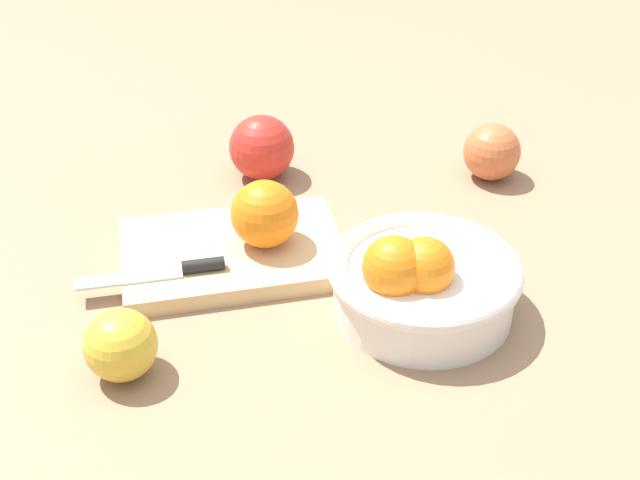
{
  "coord_description": "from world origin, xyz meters",
  "views": [
    {
      "loc": [
        -0.03,
        0.79,
        0.56
      ],
      "look_at": [
        -0.02,
        0.02,
        0.04
      ],
      "focal_mm": 48.65,
      "sensor_mm": 36.0,
      "label": 1
    }
  ],
  "objects_px": {
    "cutting_board": "(233,253)",
    "orange_on_board": "(265,214)",
    "apple_front_right": "(262,148)",
    "bowl": "(421,281)",
    "knife": "(172,271)",
    "apple_front_left": "(492,152)",
    "apple_back_right": "(121,345)"
  },
  "relations": [
    {
      "from": "bowl",
      "to": "apple_front_left",
      "type": "distance_m",
      "value": 0.31
    },
    {
      "from": "orange_on_board",
      "to": "apple_front_left",
      "type": "height_order",
      "value": "orange_on_board"
    },
    {
      "from": "bowl",
      "to": "cutting_board",
      "type": "relative_size",
      "value": 0.8
    },
    {
      "from": "orange_on_board",
      "to": "apple_front_left",
      "type": "relative_size",
      "value": 1.02
    },
    {
      "from": "cutting_board",
      "to": "apple_back_right",
      "type": "distance_m",
      "value": 0.21
    },
    {
      "from": "apple_front_right",
      "to": "apple_back_right",
      "type": "xyz_separation_m",
      "value": [
        0.1,
        0.38,
        -0.01
      ]
    },
    {
      "from": "apple_front_right",
      "to": "apple_back_right",
      "type": "height_order",
      "value": "apple_front_right"
    },
    {
      "from": "bowl",
      "to": "apple_front_right",
      "type": "distance_m",
      "value": 0.33
    },
    {
      "from": "apple_front_left",
      "to": "bowl",
      "type": "bearing_deg",
      "value": 68.21
    },
    {
      "from": "apple_front_right",
      "to": "apple_front_left",
      "type": "relative_size",
      "value": 1.14
    },
    {
      "from": "cutting_board",
      "to": "orange_on_board",
      "type": "distance_m",
      "value": 0.06
    },
    {
      "from": "bowl",
      "to": "orange_on_board",
      "type": "distance_m",
      "value": 0.19
    },
    {
      "from": "knife",
      "to": "cutting_board",
      "type": "bearing_deg",
      "value": -136.57
    },
    {
      "from": "bowl",
      "to": "apple_front_left",
      "type": "xyz_separation_m",
      "value": [
        -0.11,
        -0.28,
        -0.0
      ]
    },
    {
      "from": "orange_on_board",
      "to": "apple_back_right",
      "type": "relative_size",
      "value": 1.09
    },
    {
      "from": "cutting_board",
      "to": "apple_front_right",
      "type": "relative_size",
      "value": 2.92
    },
    {
      "from": "cutting_board",
      "to": "apple_front_right",
      "type": "xyz_separation_m",
      "value": [
        -0.02,
        -0.19,
        0.03
      ]
    },
    {
      "from": "orange_on_board",
      "to": "apple_front_right",
      "type": "height_order",
      "value": "orange_on_board"
    },
    {
      "from": "cutting_board",
      "to": "knife",
      "type": "bearing_deg",
      "value": 43.43
    },
    {
      "from": "apple_front_right",
      "to": "cutting_board",
      "type": "bearing_deg",
      "value": 84.09
    },
    {
      "from": "orange_on_board",
      "to": "apple_front_right",
      "type": "bearing_deg",
      "value": -84.75
    },
    {
      "from": "apple_back_right",
      "to": "apple_front_left",
      "type": "bearing_deg",
      "value": -136.26
    },
    {
      "from": "orange_on_board",
      "to": "apple_front_right",
      "type": "distance_m",
      "value": 0.19
    },
    {
      "from": "bowl",
      "to": "apple_front_left",
      "type": "height_order",
      "value": "bowl"
    },
    {
      "from": "knife",
      "to": "apple_front_right",
      "type": "xyz_separation_m",
      "value": [
        -0.08,
        -0.25,
        0.02
      ]
    },
    {
      "from": "bowl",
      "to": "apple_front_left",
      "type": "bearing_deg",
      "value": -111.79
    },
    {
      "from": "bowl",
      "to": "knife",
      "type": "distance_m",
      "value": 0.26
    },
    {
      "from": "bowl",
      "to": "knife",
      "type": "height_order",
      "value": "bowl"
    },
    {
      "from": "knife",
      "to": "apple_back_right",
      "type": "distance_m",
      "value": 0.13
    },
    {
      "from": "orange_on_board",
      "to": "knife",
      "type": "relative_size",
      "value": 0.48
    },
    {
      "from": "knife",
      "to": "apple_back_right",
      "type": "xyz_separation_m",
      "value": [
        0.03,
        0.13,
        0.01
      ]
    },
    {
      "from": "orange_on_board",
      "to": "apple_front_left",
      "type": "distance_m",
      "value": 0.33
    }
  ]
}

